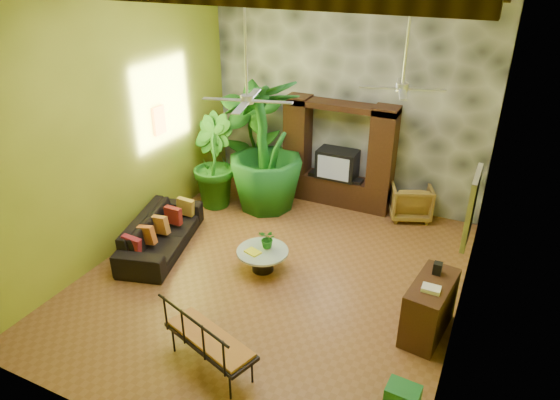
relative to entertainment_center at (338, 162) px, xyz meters
The scene contains 21 objects.
ground 3.28m from the entertainment_center, 90.00° to the right, with size 7.00×7.00×0.00m, color brown.
back_wall 1.58m from the entertainment_center, 90.00° to the left, with size 6.00×0.02×5.00m, color olive.
left_wall 4.60m from the entertainment_center, 133.73° to the right, with size 0.02×7.00×5.00m, color olive.
right_wall 4.60m from the entertainment_center, 46.27° to the right, with size 0.02×7.00×5.00m, color olive.
stone_accent_wall 1.56m from the entertainment_center, 90.00° to the left, with size 5.98×0.10×4.98m, color #3A3D41.
entertainment_center is the anchor object (origin of this frame).
ceiling_fan_front 4.30m from the entertainment_center, 93.24° to the right, with size 1.28×1.28×1.86m.
ceiling_fan_back 3.50m from the entertainment_center, 50.43° to the right, with size 1.28×1.28×1.86m.
wall_art_mask 3.82m from the entertainment_center, 144.18° to the right, with size 0.06×0.32×0.55m, color gold.
wall_art_painting 4.95m from the entertainment_center, 51.61° to the right, with size 0.06×0.70×0.90m, color #256489.
sofa 4.02m from the entertainment_center, 125.45° to the right, with size 2.28×0.89×0.67m, color black.
wicker_armchair 1.73m from the entertainment_center, ahead, with size 0.81×0.83×0.76m, color olive.
tall_plant_a 1.95m from the entertainment_center, 167.83° to the right, with size 1.34×0.91×2.54m, color #1E631A.
tall_plant_b 2.70m from the entertainment_center, 153.13° to the right, with size 1.10×0.88×1.99m, color #1E5F19.
tall_plant_c 1.63m from the entertainment_center, 145.97° to the right, with size 1.58×1.58×2.83m, color #185E1D.
coffee_table 3.14m from the entertainment_center, 94.87° to the right, with size 0.91×0.91×0.40m.
centerpiece_plant 2.96m from the entertainment_center, 94.24° to the right, with size 0.32×0.27×0.35m, color #1C651A.
yellow_tray 3.26m from the entertainment_center, 96.74° to the right, with size 0.26×0.19×0.03m, color gold.
iron_bench 5.47m from the entertainment_center, 88.30° to the right, with size 1.49×0.94×0.57m.
side_console 4.36m from the entertainment_center, 52.26° to the right, with size 0.50×1.11×0.88m, color #331E10.
green_bin 5.68m from the entertainment_center, 61.89° to the right, with size 0.40×0.30×0.35m, color #207A27.
Camera 1 is at (3.16, -6.38, 5.10)m, focal length 32.00 mm.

